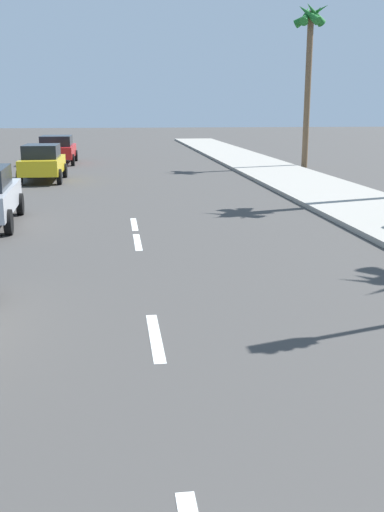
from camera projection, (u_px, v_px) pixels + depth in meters
ground_plane at (133, 217)px, 17.24m from camera, size 160.00×160.00×0.00m
sidewalk_strip at (348, 200)px, 20.07m from camera, size 3.60×80.00×0.14m
lane_stripe_3 at (155, 337)px, 8.23m from camera, size 0.16×1.80×0.01m
lane_stripe_4 at (137, 242)px, 14.06m from camera, size 0.16×1.80×0.01m
lane_stripe_5 at (134, 224)px, 16.19m from camera, size 0.16×1.80×0.01m
parked_car_yellow at (42, 162)px, 25.48m from camera, size 1.82×3.84×1.57m
parked_car_red at (57, 149)px, 33.58m from camera, size 2.06×4.46×1.57m
palm_tree_distant at (310, 41)px, 30.15m from camera, size 1.79×1.71×8.34m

